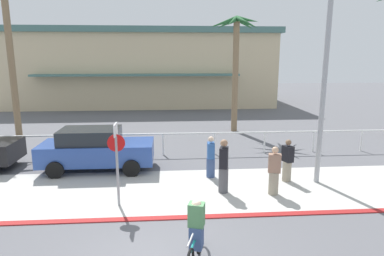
# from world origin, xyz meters

# --- Properties ---
(ground_plane) EXTENTS (80.00, 80.00, 0.00)m
(ground_plane) POSITION_xyz_m (0.00, 10.00, 0.00)
(ground_plane) COLOR #5B5B60
(sidewalk_strip) EXTENTS (44.00, 4.00, 0.02)m
(sidewalk_strip) POSITION_xyz_m (0.00, 4.20, 0.01)
(sidewalk_strip) COLOR beige
(sidewalk_strip) RESTS_ON ground
(curb_paint) EXTENTS (44.00, 0.24, 0.03)m
(curb_paint) POSITION_xyz_m (0.00, 2.20, 0.01)
(curb_paint) COLOR maroon
(curb_paint) RESTS_ON ground
(building_backdrop) EXTENTS (24.58, 12.32, 6.90)m
(building_backdrop) POSITION_xyz_m (-2.22, 27.45, 3.47)
(building_backdrop) COLOR beige
(building_backdrop) RESTS_ON ground
(rail_fence) EXTENTS (23.84, 0.08, 1.04)m
(rail_fence) POSITION_xyz_m (0.00, 8.50, 0.84)
(rail_fence) COLOR white
(rail_fence) RESTS_ON ground
(stop_sign_bike_lane) EXTENTS (0.52, 0.56, 2.56)m
(stop_sign_bike_lane) POSITION_xyz_m (-1.31, 3.14, 1.68)
(stop_sign_bike_lane) COLOR gray
(stop_sign_bike_lane) RESTS_ON ground
(streetlight_curb) EXTENTS (0.24, 2.54, 7.50)m
(streetlight_curb) POSITION_xyz_m (5.55, 4.36, 4.28)
(streetlight_curb) COLOR #9EA0A5
(streetlight_curb) RESTS_ON ground
(palm_tree_1) EXTENTS (3.47, 2.90, 9.23)m
(palm_tree_1) POSITION_xyz_m (-8.34, 13.06, 6.63)
(palm_tree_1) COLOR #846B4C
(palm_tree_1) RESTS_ON ground
(palm_tree_2) EXTENTS (2.94, 3.29, 6.77)m
(palm_tree_2) POSITION_xyz_m (4.24, 13.43, 5.25)
(palm_tree_2) COLOR #846B4C
(palm_tree_2) RESTS_ON ground
(car_blue_1) EXTENTS (4.40, 2.02, 1.69)m
(car_blue_1) POSITION_xyz_m (-2.65, 6.61, 0.87)
(car_blue_1) COLOR #284793
(car_blue_1) RESTS_ON ground
(cyclist_teal_0) EXTENTS (0.57, 1.76, 1.50)m
(cyclist_teal_0) POSITION_xyz_m (0.79, 0.05, 0.69)
(cyclist_teal_0) COLOR black
(cyclist_teal_0) RESTS_ON ground
(pedestrian_0) EXTENTS (0.33, 0.41, 1.59)m
(pedestrian_0) POSITION_xyz_m (1.80, 5.40, 0.73)
(pedestrian_0) COLOR #384C7A
(pedestrian_0) RESTS_ON ground
(pedestrian_1) EXTENTS (0.41, 0.46, 1.57)m
(pedestrian_1) POSITION_xyz_m (4.51, 4.79, 0.72)
(pedestrian_1) COLOR gray
(pedestrian_1) RESTS_ON ground
(pedestrian_2) EXTENTS (0.46, 0.40, 1.64)m
(pedestrian_2) POSITION_xyz_m (3.65, 3.63, 0.75)
(pedestrian_2) COLOR gray
(pedestrian_2) RESTS_ON ground
(pedestrian_3) EXTENTS (0.40, 0.46, 1.84)m
(pedestrian_3) POSITION_xyz_m (2.03, 3.91, 0.86)
(pedestrian_3) COLOR #4C4C51
(pedestrian_3) RESTS_ON ground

